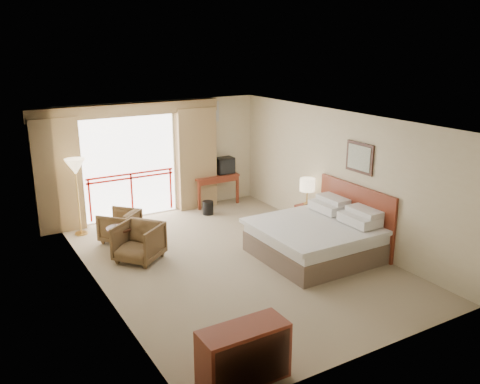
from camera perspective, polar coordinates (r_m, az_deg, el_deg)
floor at (r=9.76m, az=-0.64°, el=-7.76°), size 7.00×7.00×0.00m
ceiling at (r=8.99m, az=-0.70°, el=8.12°), size 7.00×7.00×0.00m
wall_back at (r=12.35m, az=-8.81°, el=3.88°), size 5.00×0.00×5.00m
wall_front at (r=6.67m, az=14.64°, el=-7.60°), size 5.00×0.00×5.00m
wall_left at (r=8.39m, az=-15.65°, el=-2.64°), size 0.00×7.00×7.00m
wall_right at (r=10.71m, az=11.01°, el=1.81°), size 0.00×7.00×7.00m
balcony_door at (r=12.10m, az=-12.26°, el=2.70°), size 2.40×0.00×2.40m
balcony_railing at (r=12.18m, az=-12.12°, el=0.91°), size 2.09×0.03×1.02m
curtain_left at (r=11.58m, az=-19.81°, el=1.72°), size 1.00×0.26×2.50m
curtain_right at (r=12.57m, az=-4.94°, el=3.77°), size 1.00×0.26×2.50m
valance at (r=11.77m, az=-12.50°, el=9.00°), size 4.40×0.22×0.28m
hvac_vent at (r=12.68m, az=-3.45°, el=8.96°), size 0.50×0.04×0.50m
bed at (r=9.95m, az=8.62°, el=-5.11°), size 2.13×2.06×0.97m
headboard at (r=10.46m, az=12.80°, el=-2.66°), size 0.06×2.10×1.30m
framed_art at (r=10.15m, az=13.27°, el=3.77°), size 0.04×0.72×0.60m
nightstand at (r=11.30m, az=7.59°, el=-2.91°), size 0.43×0.50×0.56m
table_lamp at (r=11.11m, az=7.58°, el=0.76°), size 0.33×0.33×0.59m
phone at (r=11.06m, az=7.93°, el=-1.60°), size 0.22×0.19×0.08m
desk at (r=12.98m, az=-3.04°, el=1.28°), size 1.19×0.57×0.78m
tv at (r=12.98m, az=-1.77°, el=3.00°), size 0.46×0.36×0.42m
coffee_maker at (r=12.71m, az=-4.35°, el=2.30°), size 0.15×0.15×0.25m
cup at (r=12.75m, az=-3.64°, el=1.98°), size 0.08×0.08×0.09m
wastebasket at (r=12.28m, az=-3.62°, el=-1.78°), size 0.32×0.32×0.33m
armchair_far at (r=11.01m, az=-13.24°, el=-5.31°), size 1.00×1.00×0.65m
armchair_near at (r=9.99m, az=-11.18°, el=-7.50°), size 1.11×1.11×0.73m
side_table at (r=10.22m, az=-13.36°, el=-4.81°), size 0.50×0.50×0.54m
book at (r=10.16m, az=-13.43°, el=-3.89°), size 0.22×0.27×0.02m
floor_lamp at (r=11.18m, az=-17.99°, el=2.39°), size 0.43×0.43×1.67m
dresser at (r=6.47m, az=0.43°, el=-17.79°), size 1.11×0.47×0.74m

